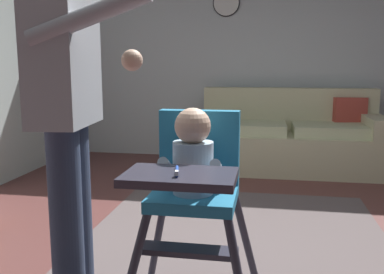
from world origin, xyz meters
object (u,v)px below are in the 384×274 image
Objects in this scene: couch at (289,139)px; high_chair at (194,175)px; toy_ball at (164,197)px; wall_clock at (226,3)px; adult_standing at (68,112)px.

couch is 2.02× the size of high_chair.
toy_ball is 0.49× the size of wall_clock.
wall_clock reaches higher than toy_ball.
wall_clock reaches higher than couch.
high_chair is 1.64m from toy_ball.
high_chair is at bearing -71.57° from toy_ball.
couch is 1.81m from toy_ball.
couch is 6.08× the size of wall_clock.
toy_ball is at bearing -35.09° from couch.
toy_ball is (0.05, 1.50, -0.84)m from adult_standing.
adult_standing reaches higher than toy_ball.
wall_clock is (-0.74, 0.48, 1.49)m from couch.
adult_standing is at bearing -91.88° from toy_ball.
high_chair is at bearing -0.16° from adult_standing.
high_chair is at bearing -86.72° from wall_clock.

